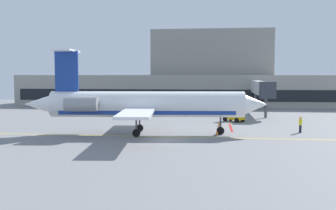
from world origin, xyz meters
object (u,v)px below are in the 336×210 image
Objects in this scene: regional_jet at (143,104)px; marshaller at (300,124)px; fuel_tank at (144,103)px; baggage_tug at (186,109)px; pushback_tractor at (232,115)px.

marshaller is at bearing 10.25° from regional_jet.
fuel_tank is 3.63× the size of marshaller.
pushback_tractor reaches higher than baggage_tug.
marshaller is (15.36, -20.92, 0.13)m from baggage_tug.
pushback_tractor reaches higher than marshaller.
pushback_tractor is at bearing 126.38° from marshaller.
baggage_tug is 0.56× the size of fuel_tank.
pushback_tractor is at bearing -42.42° from fuel_tank.
pushback_tractor is (10.96, 13.82, -2.56)m from regional_jet.
regional_jet reaches higher than baggage_tug.
regional_jet reaches higher than fuel_tank.
pushback_tractor is (7.66, -10.47, 0.08)m from baggage_tug.
fuel_tank reaches higher than baggage_tug.
baggage_tug is at bearing 126.19° from pushback_tractor.
fuel_tank is at bearing 133.39° from marshaller.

